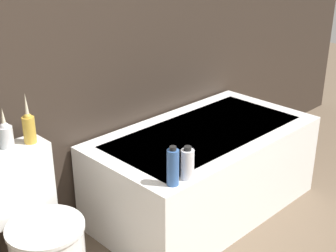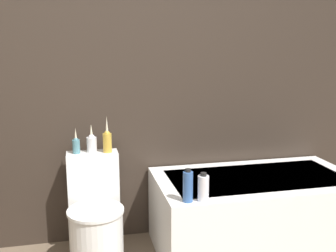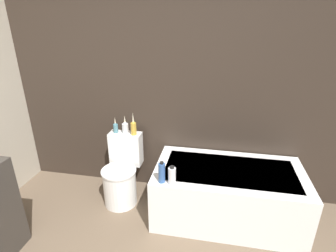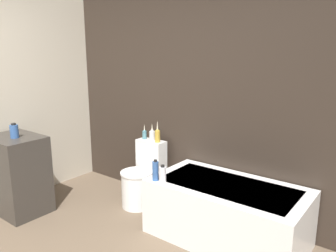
{
  "view_description": "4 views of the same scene",
  "coord_description": "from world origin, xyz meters",
  "px_view_note": "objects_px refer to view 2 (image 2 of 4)",
  "views": [
    {
      "loc": [
        -1.26,
        -0.12,
        1.75
      ],
      "look_at": [
        0.34,
        1.5,
        0.78
      ],
      "focal_mm": 50.0,
      "sensor_mm": 36.0,
      "label": 1
    },
    {
      "loc": [
        -0.43,
        -0.88,
        1.52
      ],
      "look_at": [
        0.1,
        1.46,
        1.02
      ],
      "focal_mm": 42.0,
      "sensor_mm": 36.0,
      "label": 2
    },
    {
      "loc": [
        0.63,
        -0.67,
        1.96
      ],
      "look_at": [
        0.2,
        1.57,
        1.02
      ],
      "focal_mm": 28.0,
      "sensor_mm": 36.0,
      "label": 3
    },
    {
      "loc": [
        2.12,
        -1.0,
        1.8
      ],
      "look_at": [
        0.14,
        1.58,
        1.06
      ],
      "focal_mm": 35.0,
      "sensor_mm": 36.0,
      "label": 4
    }
  ],
  "objects_px": {
    "vase_silver": "(92,142)",
    "vase_bronze": "(107,140)",
    "toilet": "(96,220)",
    "vase_gold": "(76,145)",
    "bathtub": "(255,212)",
    "shampoo_bottle_short": "(203,188)",
    "shampoo_bottle_tall": "(188,186)"
  },
  "relations": [
    {
      "from": "bathtub",
      "to": "vase_silver",
      "type": "xyz_separation_m",
      "value": [
        -1.17,
        0.28,
        0.54
      ]
    },
    {
      "from": "bathtub",
      "to": "vase_gold",
      "type": "relative_size",
      "value": 7.9
    },
    {
      "from": "toilet",
      "to": "vase_gold",
      "type": "bearing_deg",
      "value": 119.58
    },
    {
      "from": "vase_gold",
      "to": "vase_bronze",
      "type": "bearing_deg",
      "value": -4.48
    },
    {
      "from": "bathtub",
      "to": "vase_silver",
      "type": "distance_m",
      "value": 1.32
    },
    {
      "from": "bathtub",
      "to": "shampoo_bottle_short",
      "type": "height_order",
      "value": "shampoo_bottle_short"
    },
    {
      "from": "vase_bronze",
      "to": "vase_gold",
      "type": "bearing_deg",
      "value": 175.52
    },
    {
      "from": "shampoo_bottle_tall",
      "to": "shampoo_bottle_short",
      "type": "xyz_separation_m",
      "value": [
        0.1,
        -0.01,
        -0.01
      ]
    },
    {
      "from": "bathtub",
      "to": "vase_bronze",
      "type": "bearing_deg",
      "value": 166.98
    },
    {
      "from": "vase_bronze",
      "to": "shampoo_bottle_short",
      "type": "distance_m",
      "value": 0.82
    },
    {
      "from": "vase_gold",
      "to": "shampoo_bottle_tall",
      "type": "xyz_separation_m",
      "value": [
        0.66,
        -0.59,
        -0.15
      ]
    },
    {
      "from": "toilet",
      "to": "vase_silver",
      "type": "bearing_deg",
      "value": 90.0
    },
    {
      "from": "vase_silver",
      "to": "vase_bronze",
      "type": "relative_size",
      "value": 0.78
    },
    {
      "from": "bathtub",
      "to": "vase_silver",
      "type": "height_order",
      "value": "vase_silver"
    },
    {
      "from": "toilet",
      "to": "vase_gold",
      "type": "relative_size",
      "value": 4.02
    },
    {
      "from": "bathtub",
      "to": "toilet",
      "type": "height_order",
      "value": "toilet"
    },
    {
      "from": "vase_gold",
      "to": "shampoo_bottle_tall",
      "type": "distance_m",
      "value": 0.9
    },
    {
      "from": "vase_silver",
      "to": "shampoo_bottle_short",
      "type": "xyz_separation_m",
      "value": [
        0.65,
        -0.62,
        -0.17
      ]
    },
    {
      "from": "toilet",
      "to": "vase_bronze",
      "type": "relative_size",
      "value": 2.86
    },
    {
      "from": "bathtub",
      "to": "vase_silver",
      "type": "relative_size",
      "value": 7.18
    },
    {
      "from": "vase_gold",
      "to": "vase_silver",
      "type": "xyz_separation_m",
      "value": [
        0.11,
        0.02,
        0.01
      ]
    },
    {
      "from": "vase_silver",
      "to": "vase_bronze",
      "type": "height_order",
      "value": "vase_bronze"
    },
    {
      "from": "vase_gold",
      "to": "vase_silver",
      "type": "relative_size",
      "value": 0.91
    },
    {
      "from": "toilet",
      "to": "vase_gold",
      "type": "height_order",
      "value": "vase_gold"
    },
    {
      "from": "bathtub",
      "to": "shampoo_bottle_tall",
      "type": "distance_m",
      "value": 0.79
    },
    {
      "from": "bathtub",
      "to": "shampoo_bottle_short",
      "type": "xyz_separation_m",
      "value": [
        -0.52,
        -0.34,
        0.36
      ]
    },
    {
      "from": "vase_bronze",
      "to": "bathtub",
      "type": "bearing_deg",
      "value": -13.02
    },
    {
      "from": "vase_gold",
      "to": "shampoo_bottle_short",
      "type": "bearing_deg",
      "value": -38.39
    },
    {
      "from": "bathtub",
      "to": "vase_silver",
      "type": "bearing_deg",
      "value": 166.61
    },
    {
      "from": "bathtub",
      "to": "shampoo_bottle_tall",
      "type": "height_order",
      "value": "shampoo_bottle_tall"
    },
    {
      "from": "toilet",
      "to": "shampoo_bottle_tall",
      "type": "height_order",
      "value": "shampoo_bottle_tall"
    },
    {
      "from": "shampoo_bottle_short",
      "to": "vase_bronze",
      "type": "bearing_deg",
      "value": 132.71
    }
  ]
}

